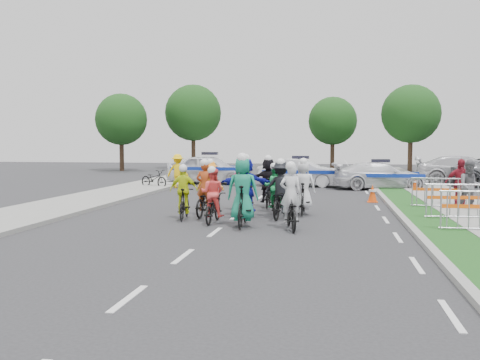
% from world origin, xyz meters
% --- Properties ---
extents(ground, '(90.00, 90.00, 0.00)m').
position_xyz_m(ground, '(0.00, 0.00, 0.00)').
color(ground, '#28282B').
rests_on(ground, ground).
extents(curb_right, '(0.20, 60.00, 0.12)m').
position_xyz_m(curb_right, '(5.10, 5.00, 0.06)').
color(curb_right, gray).
rests_on(curb_right, ground).
extents(grass_strip, '(1.20, 60.00, 0.11)m').
position_xyz_m(grass_strip, '(5.80, 5.00, 0.06)').
color(grass_strip, '#174917').
rests_on(grass_strip, ground).
extents(sidewalk_right, '(2.40, 60.00, 0.13)m').
position_xyz_m(sidewalk_right, '(7.60, 5.00, 0.07)').
color(sidewalk_right, gray).
rests_on(sidewalk_right, ground).
extents(sidewalk_left, '(3.00, 60.00, 0.13)m').
position_xyz_m(sidewalk_left, '(-6.50, 5.00, 0.07)').
color(sidewalk_left, gray).
rests_on(sidewalk_left, ground).
extents(rider_0, '(0.97, 1.89, 1.84)m').
position_xyz_m(rider_0, '(1.91, 0.82, 0.61)').
color(rider_0, black).
rests_on(rider_0, ground).
extents(rider_1, '(0.89, 1.98, 2.05)m').
position_xyz_m(rider_1, '(0.57, 1.03, 0.79)').
color(rider_1, black).
rests_on(rider_1, ground).
extents(rider_2, '(0.70, 1.63, 1.66)m').
position_xyz_m(rider_2, '(-0.41, 1.58, 0.62)').
color(rider_2, black).
rests_on(rider_2, ground).
extents(rider_3, '(0.88, 1.64, 1.68)m').
position_xyz_m(rider_3, '(-1.42, 2.13, 0.65)').
color(rider_3, black).
rests_on(rider_3, ground).
extents(rider_4, '(1.10, 1.89, 1.85)m').
position_xyz_m(rider_4, '(1.44, 2.86, 0.72)').
color(rider_4, black).
rests_on(rider_4, ground).
extents(rider_5, '(1.63, 1.94, 1.98)m').
position_xyz_m(rider_5, '(0.33, 3.00, 0.83)').
color(rider_5, black).
rests_on(rider_5, ground).
extents(rider_6, '(0.76, 1.83, 1.82)m').
position_xyz_m(rider_6, '(-0.97, 2.96, 0.60)').
color(rider_6, black).
rests_on(rider_6, ground).
extents(rider_7, '(0.77, 1.75, 1.84)m').
position_xyz_m(rider_7, '(2.08, 3.81, 0.72)').
color(rider_7, black).
rests_on(rider_7, ground).
extents(rider_8, '(0.87, 1.71, 1.67)m').
position_xyz_m(rider_8, '(1.10, 4.10, 0.63)').
color(rider_8, black).
rests_on(rider_8, ground).
extents(rider_9, '(0.91, 1.71, 1.77)m').
position_xyz_m(rider_9, '(-0.00, 4.39, 0.69)').
color(rider_9, black).
rests_on(rider_9, ground).
extents(rider_10, '(1.04, 1.79, 1.76)m').
position_xyz_m(rider_10, '(-1.20, 4.71, 0.69)').
color(rider_10, black).
rests_on(rider_10, ground).
extents(rider_11, '(1.51, 1.81, 1.88)m').
position_xyz_m(rider_11, '(0.74, 5.60, 0.79)').
color(rider_11, black).
rests_on(rider_11, ground).
extents(police_car_0, '(4.92, 2.28, 1.63)m').
position_xyz_m(police_car_0, '(-3.79, 15.86, 0.82)').
color(police_car_0, silver).
rests_on(police_car_0, ground).
extents(police_car_1, '(4.58, 2.01, 1.46)m').
position_xyz_m(police_car_1, '(1.34, 15.08, 0.73)').
color(police_car_1, silver).
rests_on(police_car_1, ground).
extents(police_car_2, '(4.87, 2.56, 1.35)m').
position_xyz_m(police_car_2, '(5.36, 13.86, 0.67)').
color(police_car_2, silver).
rests_on(police_car_2, ground).
extents(civilian_sedan, '(5.75, 3.02, 1.59)m').
position_xyz_m(civilian_sedan, '(10.27, 17.48, 0.79)').
color(civilian_sedan, silver).
rests_on(civilian_sedan, ground).
extents(spectator_1, '(0.85, 0.66, 1.74)m').
position_xyz_m(spectator_1, '(7.55, 5.32, 0.87)').
color(spectator_1, '#59595E').
rests_on(spectator_1, ground).
extents(spectator_2, '(1.05, 0.46, 1.76)m').
position_xyz_m(spectator_2, '(7.44, 6.34, 0.88)').
color(spectator_2, maroon).
rests_on(spectator_2, ground).
extents(marshal_hiviz, '(1.15, 0.70, 1.73)m').
position_xyz_m(marshal_hiviz, '(-4.82, 12.95, 0.87)').
color(marshal_hiviz, yellow).
rests_on(marshal_hiviz, ground).
extents(barrier_0, '(2.01, 0.56, 1.12)m').
position_xyz_m(barrier_0, '(6.70, 0.81, 0.56)').
color(barrier_0, '#A5A8AD').
rests_on(barrier_0, ground).
extents(barrier_1, '(2.04, 0.70, 1.12)m').
position_xyz_m(barrier_1, '(6.70, 3.06, 0.56)').
color(barrier_1, '#A5A8AD').
rests_on(barrier_1, ground).
extents(barrier_2, '(2.04, 0.73, 1.12)m').
position_xyz_m(barrier_2, '(6.70, 5.71, 0.56)').
color(barrier_2, '#A5A8AD').
rests_on(barrier_2, ground).
extents(cone_0, '(0.40, 0.40, 0.70)m').
position_xyz_m(cone_0, '(4.56, 7.90, 0.34)').
color(cone_0, '#F24C0C').
rests_on(cone_0, ground).
extents(cone_1, '(0.40, 0.40, 0.70)m').
position_xyz_m(cone_1, '(6.94, 13.26, 0.34)').
color(cone_1, '#F24C0C').
rests_on(cone_1, ground).
extents(parked_bike, '(1.87, 1.39, 0.94)m').
position_xyz_m(parked_bike, '(-6.02, 12.72, 0.47)').
color(parked_bike, black).
rests_on(parked_bike, ground).
extents(tree_0, '(4.20, 4.20, 6.30)m').
position_xyz_m(tree_0, '(-14.00, 28.00, 4.19)').
color(tree_0, '#382619').
rests_on(tree_0, ground).
extents(tree_1, '(4.55, 4.55, 6.82)m').
position_xyz_m(tree_1, '(9.00, 30.00, 4.54)').
color(tree_1, '#382619').
rests_on(tree_1, ground).
extents(tree_3, '(4.90, 4.90, 7.35)m').
position_xyz_m(tree_3, '(-9.00, 32.00, 4.89)').
color(tree_3, '#382619').
rests_on(tree_3, ground).
extents(tree_4, '(4.20, 4.20, 6.30)m').
position_xyz_m(tree_4, '(3.00, 34.00, 4.19)').
color(tree_4, '#382619').
rests_on(tree_4, ground).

